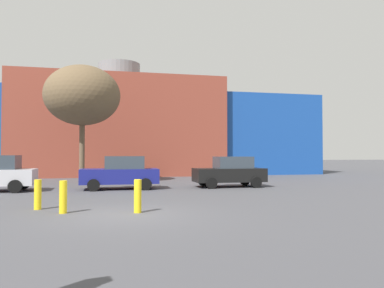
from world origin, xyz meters
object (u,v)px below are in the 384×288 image
Objects in this scene: parked_car_3 at (230,172)px; bare_tree_0 at (82,96)px; bollard_yellow_0 at (63,197)px; bollard_yellow_2 at (38,195)px; bollard_yellow_1 at (138,196)px; parked_car_2 at (121,173)px.

bare_tree_0 reaches higher than parked_car_3.
bollard_yellow_0 is (-8.34, -8.09, -0.35)m from parked_car_3.
bollard_yellow_2 is (-0.93, 1.07, -0.01)m from bollard_yellow_0.
parked_car_3 is at bearing 54.79° from bollard_yellow_1.
parked_car_3 is at bearing -29.21° from bare_tree_0.
bare_tree_0 is at bearing 90.77° from bollard_yellow_0.
bollard_yellow_1 is (0.22, -8.51, -0.35)m from parked_car_2.
bare_tree_0 is 7.17× the size of bollard_yellow_1.
parked_car_3 is 3.87× the size of bollard_yellow_0.
bare_tree_0 is (-2.30, 4.76, 4.82)m from parked_car_2.
bare_tree_0 is 14.46m from bollard_yellow_1.
bollard_yellow_2 is (-0.76, -11.79, -5.20)m from bare_tree_0.
parked_car_2 is at bearing 75.31° from bollard_yellow_0.
bollard_yellow_0 reaches higher than bollard_yellow_2.
parked_car_3 reaches higher than bollard_yellow_2.
parked_car_3 is 0.53× the size of bare_tree_0.
bare_tree_0 is 13.86m from bollard_yellow_0.
parked_car_2 reaches higher than bollard_yellow_1.
bollard_yellow_0 is 1.42m from bollard_yellow_2.
parked_car_3 reaches higher than bollard_yellow_0.
bollard_yellow_2 is at bearing -93.69° from bare_tree_0.
bollard_yellow_2 is (-3.06, -7.02, -0.38)m from parked_car_2.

